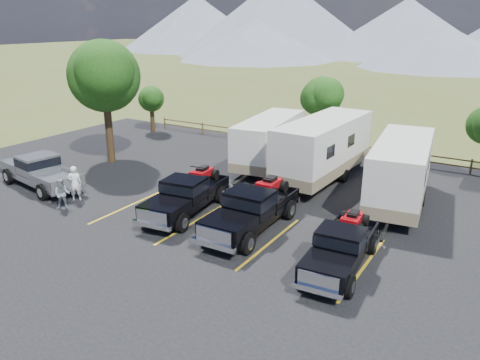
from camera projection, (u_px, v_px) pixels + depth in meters
The scene contains 17 objects.
ground at pixel (172, 272), 17.45m from camera, with size 320.00×320.00×0.00m, color #4D5624.
asphalt_lot at pixel (217, 241), 19.86m from camera, with size 44.00×34.00×0.04m, color black.
stall_lines at pixel (230, 232), 20.65m from camera, with size 12.12×5.50×0.01m.
tree_big_nw at pixel (104, 76), 29.11m from camera, with size 5.54×5.18×7.84m.
tree_north at pixel (322, 97), 32.52m from camera, with size 3.46×3.24×5.25m.
tree_nw_small at pixel (151, 99), 38.18m from camera, with size 2.59×2.43×3.85m.
rail_fence at pixel (373, 151), 31.16m from camera, with size 36.12×0.12×1.00m.
mountain_range at pixel (448, 24), 104.03m from camera, with size 209.00×71.00×20.00m.
rig_left at pixel (187, 194), 22.47m from camera, with size 2.70×6.15×1.99m.
rig_center at pixel (252, 208), 20.64m from camera, with size 2.32×6.29×2.09m.
rig_right at pixel (341, 246), 17.48m from camera, with size 2.23×5.56×1.82m.
trailer_left at pixel (269, 142), 29.31m from camera, with size 3.23×9.02×3.12m.
trailer_center at pixel (323, 149), 26.79m from camera, with size 2.99×10.27×3.56m.
trailer_right at pixel (400, 172), 23.14m from camera, with size 3.44×9.58×3.31m.
pickup_silver at pixel (40, 171), 25.83m from camera, with size 6.36×2.92×1.84m.
person_a at pixel (75, 183), 24.01m from camera, with size 0.68×0.44×1.85m, color white.
person_b at pixel (62, 194), 22.91m from camera, with size 0.76×0.59×1.56m, color gray.
Camera 1 is at (10.21, -11.77, 8.94)m, focal length 35.00 mm.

